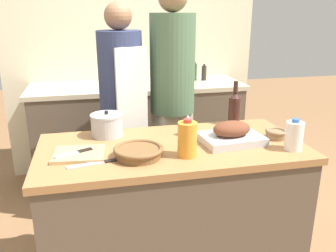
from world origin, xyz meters
TOP-DOWN VIEW (x-y plane):
  - kitchen_island at (0.00, 0.00)m, footprint 1.50×0.72m
  - back_counter at (0.00, 1.39)m, footprint 1.97×0.60m
  - back_wall at (0.00, 1.74)m, footprint 2.47×0.10m
  - roasting_pan at (0.34, -0.03)m, footprint 0.37×0.29m
  - wicker_basket at (-0.21, -0.13)m, footprint 0.26×0.26m
  - cutting_board at (-0.51, -0.04)m, footprint 0.28×0.24m
  - stock_pot at (-0.35, 0.25)m, footprint 0.20×0.20m
  - mixing_bowl at (0.63, -0.02)m, footprint 0.13×0.13m
  - juice_jug at (0.04, -0.17)m, footprint 0.10×0.10m
  - milk_jug at (0.63, -0.21)m, footprint 0.10×0.10m
  - wine_bottle_green at (0.50, 0.30)m, footprint 0.08×0.08m
  - wine_glass_left at (0.13, 0.14)m, footprint 0.07×0.07m
  - knife_chef at (-0.41, -0.16)m, footprint 0.30×0.08m
  - knife_paring at (-0.53, -0.05)m, footprint 0.20×0.11m
  - condiment_bottle_tall at (0.66, 1.46)m, footprint 0.05×0.05m
  - condiment_bottle_short at (-0.00, 1.43)m, footprint 0.07×0.07m
  - condiment_bottle_extra at (0.57, 1.48)m, footprint 0.05×0.05m
  - person_cook_aproned at (-0.21, 0.71)m, footprint 0.34×0.35m
  - person_cook_guest at (0.17, 0.72)m, footprint 0.33×0.33m

SIDE VIEW (x-z plane):
  - kitchen_island at x=0.00m, z-range 0.00..0.87m
  - back_counter at x=0.00m, z-range 0.00..0.94m
  - knife_chef at x=-0.41m, z-range 0.86..0.87m
  - cutting_board at x=-0.51m, z-range 0.87..0.88m
  - knife_paring at x=-0.53m, z-range 0.88..0.89m
  - mixing_bowl at x=0.63m, z-range 0.87..0.92m
  - wicker_basket at x=-0.21m, z-range 0.87..0.92m
  - roasting_pan at x=0.34m, z-range 0.85..0.98m
  - person_cook_aproned at x=-0.21m, z-range 0.10..1.75m
  - stock_pot at x=-0.35m, z-range 0.85..1.01m
  - milk_jug at x=0.63m, z-range 0.86..1.03m
  - wine_glass_left at x=0.13m, z-range 0.89..1.02m
  - juice_jug at x=0.04m, z-range 0.86..1.06m
  - wine_bottle_green at x=0.50m, z-range 0.83..1.13m
  - person_cook_guest at x=0.17m, z-range 0.10..1.89m
  - condiment_bottle_tall at x=0.66m, z-range 0.93..1.09m
  - condiment_bottle_extra at x=0.57m, z-range 0.93..1.11m
  - condiment_bottle_short at x=0.00m, z-range 0.93..1.14m
  - back_wall at x=0.00m, z-range 0.00..2.55m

